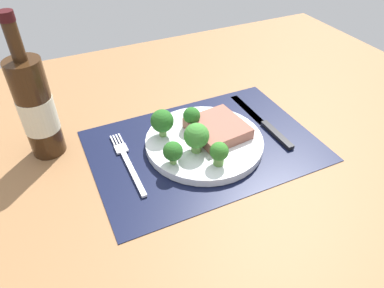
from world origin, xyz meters
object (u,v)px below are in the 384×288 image
Objects in this scene: plate at (204,142)px; wine_bottle at (36,108)px; fork at (128,162)px; steak at (218,128)px; knife at (265,124)px.

wine_bottle reaches higher than plate.
steak is at bearing -3.51° from fork.
wine_bottle is (-13.06, 10.73, 9.65)cm from fork.
steak is at bearing -19.51° from wine_bottle.
wine_bottle is (-28.90, 12.15, 9.10)cm from plate.
fork is at bearing 177.90° from steak.
steak is 0.39× the size of wine_bottle.
wine_bottle reaches higher than knife.
fork is 31.13cm from knife.
plate is at bearing -6.54° from fork.
wine_bottle is (-44.17, 11.62, 9.60)cm from knife.
plate is 1.25× the size of fork.
plate is 2.18× the size of steak.
knife reaches higher than fork.
fork is 0.83× the size of knife.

